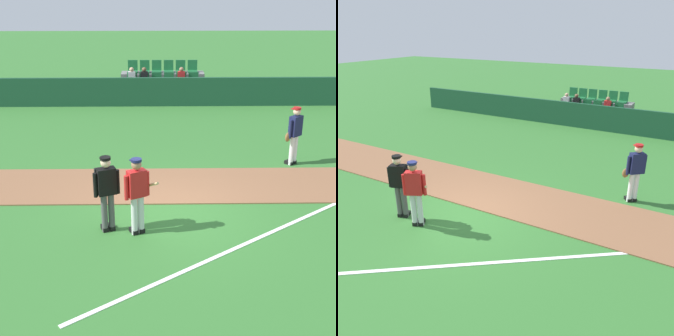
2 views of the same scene
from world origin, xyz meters
TOP-DOWN VIEW (x-y plane):
  - ground_plane at (0.00, 0.00)m, footprint 80.00×80.00m
  - infield_dirt_path at (0.00, 1.64)m, footprint 28.00×2.37m
  - foul_line_chalk at (3.00, -0.50)m, footprint 9.67×7.27m
  - dugout_fence at (0.00, 10.25)m, footprint 20.00×0.16m
  - stadium_bleachers at (-0.01, 11.69)m, footprint 3.90×2.10m
  - batter_red_jersey at (-0.64, -0.97)m, footprint 0.74×0.70m
  - umpire_home_plate at (-1.31, -0.83)m, footprint 0.55×0.42m
  - runner_navy_jersey at (3.82, 3.18)m, footprint 0.59×0.48m

SIDE VIEW (x-z plane):
  - ground_plane at x=0.00m, z-range 0.00..0.00m
  - foul_line_chalk at x=3.00m, z-range 0.00..0.01m
  - infield_dirt_path at x=0.00m, z-range 0.00..0.03m
  - stadium_bleachers at x=-0.01m, z-range -0.33..1.32m
  - dugout_fence at x=0.00m, z-range 0.00..1.23m
  - runner_navy_jersey at x=3.82m, z-range 0.08..1.84m
  - batter_red_jersey at x=-0.64m, z-range 0.09..1.85m
  - umpire_home_plate at x=-1.31m, z-range 0.12..1.88m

